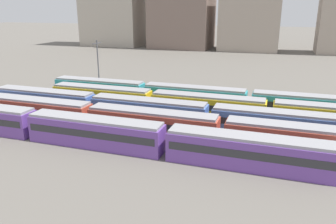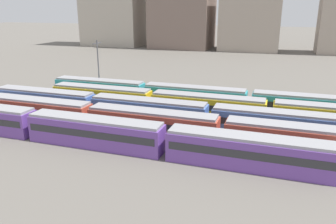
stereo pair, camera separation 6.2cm
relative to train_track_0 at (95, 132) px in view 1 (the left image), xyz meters
The scene contains 7 objects.
ground_plane 12.76m from the train_track_0, 124.49° to the left, with size 600.00×600.00×0.00m, color #666059.
train_track_0 is the anchor object (origin of this frame).
train_track_1 7.71m from the train_track_0, 42.38° to the left, with size 55.80×3.06×3.75m.
train_track_2 24.33m from the train_track_0, 25.31° to the left, with size 93.60×3.06×3.75m.
train_track_4 26.92m from the train_track_0, 50.59° to the left, with size 74.70×3.06×3.75m.
catenary_pole_1 27.16m from the train_track_0, 118.54° to the left, with size 0.24×3.20×10.87m.
distant_building_2 110.22m from the train_track_0, 85.47° to the left, with size 23.59×18.40×26.28m, color #A89989.
Camera 1 is at (28.20, -33.98, 16.77)m, focal length 35.30 mm.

